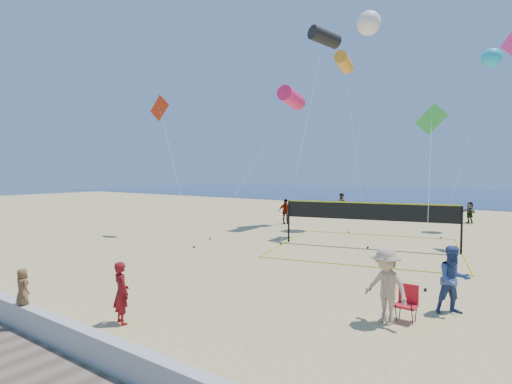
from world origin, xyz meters
The scene contains 19 objects.
ground centered at (0.00, 0.00, 0.00)m, with size 120.00×120.00×0.00m, color #DAC37B.
ocean centered at (0.00, 62.00, 0.01)m, with size 140.00×50.00×0.03m, color navy.
seawall centered at (0.00, -3.00, 0.30)m, with size 32.00×0.30×0.60m, color #AFAFAA.
woman centered at (-0.38, -1.42, 0.79)m, with size 0.57×0.38×1.57m, color maroon.
toddler centered at (-2.02, -3.03, 1.04)m, with size 0.43×0.28×0.89m, color brown.
bystander_a centered at (6.31, 4.17, 0.92)m, with size 0.89×0.69×1.83m, color #344A82.
bystander_b centered at (5.05, 2.42, 0.95)m, with size 1.22×0.70×1.89m, color tan.
far_person_0 centered at (-6.84, 17.28, 0.90)m, with size 1.06×0.44×1.81m, color gray.
far_person_1 centered at (4.06, 25.45, 0.78)m, with size 1.45×0.46×1.57m, color gray.
far_person_3 centered at (-6.08, 25.72, 0.93)m, with size 0.91×0.71×1.87m, color gray.
camp_chair centered at (5.44, 2.92, 0.52)m, with size 0.50×0.62×1.02m.
volleyball_net centered at (1.22, 11.92, 1.55)m, with size 10.20×10.09×2.28m.
kite_0 centered at (-5.58, 15.94, 8.74)m, with size 1.90×8.22×9.43m.
kite_1 centered at (-4.61, 18.87, 13.35)m, with size 2.84×10.17×14.03m.
kite_2 centered at (-1.27, 14.53, 10.10)m, with size 3.14×3.86×10.62m.
kite_3 centered at (-10.17, 8.61, 7.14)m, with size 5.43×2.09×8.35m.
kite_4 centered at (4.21, 11.21, 5.73)m, with size 1.87×5.93×6.85m.
kite_6 centered at (-1.30, 18.59, 13.55)m, with size 2.05×3.86×14.34m.
kite_7 centered at (5.43, 22.38, 11.07)m, with size 2.58×6.33×11.69m.
Camera 1 is at (8.07, -7.52, 3.83)m, focal length 28.00 mm.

